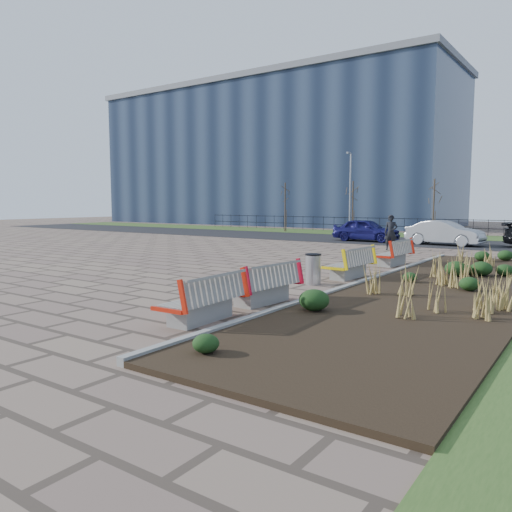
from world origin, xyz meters
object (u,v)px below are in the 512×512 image
Objects in this scene: bench_b at (262,283)px; pedestrian at (391,232)px; car_blue at (366,230)px; lamp_west at (350,194)px; bench_a at (201,298)px; litter_bin at (313,269)px; bench_c at (348,263)px; car_silver at (445,233)px; bench_d at (392,253)px.

pedestrian is at bearing 102.85° from bench_b.
lamp_west is (-3.53, 5.30, 2.32)m from car_blue.
bench_b is at bearing 87.72° from bench_a.
car_blue is (-3.22, 4.53, -0.19)m from pedestrian.
bench_b is 2.34× the size of litter_bin.
bench_b is (0.00, 2.24, 0.00)m from bench_a.
bench_c is 1.16× the size of pedestrian.
car_blue reaches higher than bench_c.
pedestrian is 4.73m from car_silver.
car_blue is at bearing 101.80° from bench_a.
car_silver reaches higher than bench_c.
bench_a is 0.51× the size of car_blue.
bench_a is 17.44m from pedestrian.
bench_d is 1.16× the size of pedestrian.
litter_bin is (-0.35, 3.22, -0.05)m from bench_b.
bench_b is at bearing -171.96° from car_silver.
car_blue reaches higher than bench_b.
litter_bin is (-0.35, 5.47, -0.05)m from bench_a.
car_blue is (-5.47, 19.58, 0.22)m from bench_b.
car_silver is at bearing 96.43° from bench_b.
pedestrian is at bearing 99.13° from litter_bin.
car_blue is (-5.47, 10.60, 0.22)m from bench_d.
bench_b is 1.00× the size of bench_d.
car_blue is (-5.47, 14.62, 0.22)m from bench_c.
car_silver is at bearing -89.80° from car_blue.
lamp_west reaches higher than litter_bin.
lamp_west is at bearing 34.67° from car_blue.
lamp_west is (-9.00, 15.90, 2.54)m from bench_d.
pedestrian reaches higher than bench_d.
litter_bin is at bearing 100.55° from bench_b.
bench_a is at bearing -164.88° from car_blue.
pedestrian reaches higher than bench_c.
bench_b is at bearing -95.50° from pedestrian.
car_silver reaches higher than bench_d.
pedestrian is 0.43× the size of car_silver.
bench_b is at bearing -86.74° from bench_c.
lamp_west is at bearing 110.44° from pedestrian.
car_silver is at bearing 91.27° from litter_bin.
bench_d is (0.00, 4.02, 0.00)m from bench_c.
bench_c is 1.00× the size of bench_d.
litter_bin is at bearing -172.78° from car_silver.
car_silver is at bearing 97.25° from bench_d.
litter_bin is at bearing -68.23° from lamp_west.
car_blue is 4.76m from car_silver.
bench_b reaches higher than litter_bin.
lamp_west is at bearing 106.08° from bench_a.
bench_c is (0.00, 4.96, 0.00)m from bench_b.
car_blue is 6.78m from lamp_west.
bench_a is 21.77m from car_silver.
bench_b is 1.16× the size of pedestrian.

